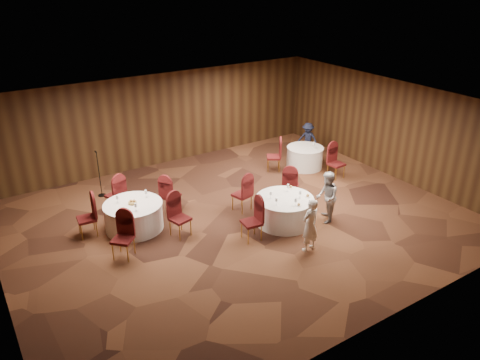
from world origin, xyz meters
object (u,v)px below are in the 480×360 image
woman_b (327,197)px  woman_a (310,225)px  table_main (284,210)px  man_c (308,139)px  table_left (134,216)px  mic_stand (100,183)px  table_right (305,157)px

woman_b → woman_a: bearing=-21.2°
table_main → man_c: size_ratio=1.28×
table_main → woman_a: (-0.33, -1.43, 0.33)m
table_main → woman_b: bearing=-28.8°
table_main → woman_a: woman_a is taller
table_left → woman_a: 4.68m
mic_stand → woman_a: 6.71m
table_right → woman_b: woman_b is taller
table_right → table_main: bearing=-137.9°
table_main → woman_b: woman_b is taller
man_c → woman_a: bearing=-67.0°
table_right → woman_a: size_ratio=0.91×
table_left → mic_stand: bearing=93.0°
table_left → woman_b: woman_b is taller
table_main → table_left: bearing=151.9°
mic_stand → man_c: bearing=-5.8°
woman_a → man_c: bearing=-136.8°
table_right → mic_stand: bearing=166.2°
man_c → table_left: bearing=-104.5°
table_left → woman_a: size_ratio=1.11×
table_left → table_right: bearing=6.8°
mic_stand → woman_a: size_ratio=1.04×
woman_a → man_c: size_ratio=1.13×
table_left → table_right: same height
table_main → table_right: bearing=42.1°
table_right → woman_a: bearing=-128.8°
table_right → man_c: (0.86, 0.88, 0.24)m
table_left → man_c: (7.44, 1.67, 0.24)m
table_right → man_c: 1.25m
mic_stand → woman_b: (4.73, -4.92, 0.31)m
table_main → man_c: bearing=42.9°
man_c → woman_b: bearing=-61.6°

